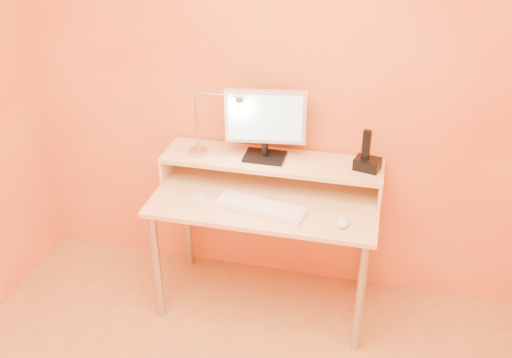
% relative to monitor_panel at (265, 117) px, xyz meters
% --- Properties ---
extents(wall_back, '(3.00, 0.04, 2.50)m').
position_rel_monitor_panel_xyz_m(wall_back, '(0.04, 0.16, 0.13)').
color(wall_back, '#F4A04D').
rests_on(wall_back, floor).
extents(desk_leg_fl, '(0.04, 0.04, 0.69)m').
position_rel_monitor_panel_xyz_m(desk_leg_fl, '(-0.51, -0.41, -0.77)').
color(desk_leg_fl, '#B0B0B8').
rests_on(desk_leg_fl, floor).
extents(desk_leg_fr, '(0.04, 0.04, 0.69)m').
position_rel_monitor_panel_xyz_m(desk_leg_fr, '(0.59, -0.41, -0.77)').
color(desk_leg_fr, '#B0B0B8').
rests_on(desk_leg_fr, floor).
extents(desk_leg_bl, '(0.04, 0.04, 0.69)m').
position_rel_monitor_panel_xyz_m(desk_leg_bl, '(-0.51, 0.09, -0.77)').
color(desk_leg_bl, '#B0B0B8').
rests_on(desk_leg_bl, floor).
extents(desk_leg_br, '(0.04, 0.04, 0.69)m').
position_rel_monitor_panel_xyz_m(desk_leg_br, '(0.59, 0.09, -0.77)').
color(desk_leg_br, '#B0B0B8').
rests_on(desk_leg_br, floor).
extents(desk_lower, '(1.20, 0.60, 0.02)m').
position_rel_monitor_panel_xyz_m(desk_lower, '(0.04, -0.16, -0.41)').
color(desk_lower, '#ECC98B').
rests_on(desk_lower, floor).
extents(shelf_riser_left, '(0.02, 0.30, 0.14)m').
position_rel_monitor_panel_xyz_m(shelf_riser_left, '(-0.55, -0.01, -0.33)').
color(shelf_riser_left, '#ECC98B').
rests_on(shelf_riser_left, desk_lower).
extents(shelf_riser_right, '(0.02, 0.30, 0.14)m').
position_rel_monitor_panel_xyz_m(shelf_riser_right, '(0.63, -0.01, -0.33)').
color(shelf_riser_right, '#ECC98B').
rests_on(shelf_riser_right, desk_lower).
extents(desk_shelf, '(1.20, 0.30, 0.02)m').
position_rel_monitor_panel_xyz_m(desk_shelf, '(0.04, -0.01, -0.25)').
color(desk_shelf, '#ECC98B').
rests_on(desk_shelf, desk_lower).
extents(monitor_foot, '(0.22, 0.16, 0.02)m').
position_rel_monitor_panel_xyz_m(monitor_foot, '(0.00, -0.01, -0.23)').
color(monitor_foot, black).
rests_on(monitor_foot, desk_shelf).
extents(monitor_neck, '(0.04, 0.04, 0.07)m').
position_rel_monitor_panel_xyz_m(monitor_neck, '(0.00, -0.01, -0.19)').
color(monitor_neck, black).
rests_on(monitor_neck, monitor_foot).
extents(monitor_panel, '(0.43, 0.09, 0.29)m').
position_rel_monitor_panel_xyz_m(monitor_panel, '(0.00, 0.00, 0.00)').
color(monitor_panel, silver).
rests_on(monitor_panel, monitor_neck).
extents(monitor_back, '(0.38, 0.06, 0.25)m').
position_rel_monitor_panel_xyz_m(monitor_back, '(0.00, 0.02, 0.00)').
color(monitor_back, black).
rests_on(monitor_back, monitor_panel).
extents(monitor_screen, '(0.39, 0.06, 0.25)m').
position_rel_monitor_panel_xyz_m(monitor_screen, '(0.00, -0.02, 0.00)').
color(monitor_screen, '#A8E5FF').
rests_on(monitor_screen, monitor_panel).
extents(lamp_base, '(0.10, 0.10, 0.02)m').
position_rel_monitor_panel_xyz_m(lamp_base, '(-0.37, -0.04, -0.23)').
color(lamp_base, '#B0B0B8').
rests_on(lamp_base, desk_shelf).
extents(lamp_post, '(0.01, 0.01, 0.33)m').
position_rel_monitor_panel_xyz_m(lamp_post, '(-0.37, -0.04, -0.05)').
color(lamp_post, '#B0B0B8').
rests_on(lamp_post, lamp_base).
extents(lamp_arm, '(0.24, 0.01, 0.01)m').
position_rel_monitor_panel_xyz_m(lamp_arm, '(-0.25, -0.04, 0.12)').
color(lamp_arm, '#B0B0B8').
rests_on(lamp_arm, lamp_post).
extents(lamp_head, '(0.04, 0.04, 0.03)m').
position_rel_monitor_panel_xyz_m(lamp_head, '(-0.13, -0.04, 0.10)').
color(lamp_head, '#B0B0B8').
rests_on(lamp_head, lamp_arm).
extents(lamp_bulb, '(0.03, 0.03, 0.00)m').
position_rel_monitor_panel_xyz_m(lamp_bulb, '(-0.13, -0.04, 0.09)').
color(lamp_bulb, '#FFEAC6').
rests_on(lamp_bulb, lamp_head).
extents(phone_dock, '(0.15, 0.13, 0.06)m').
position_rel_monitor_panel_xyz_m(phone_dock, '(0.55, -0.01, -0.21)').
color(phone_dock, black).
rests_on(phone_dock, desk_shelf).
extents(phone_handset, '(0.04, 0.03, 0.16)m').
position_rel_monitor_panel_xyz_m(phone_handset, '(0.53, -0.01, -0.10)').
color(phone_handset, black).
rests_on(phone_handset, phone_dock).
extents(phone_led, '(0.01, 0.00, 0.04)m').
position_rel_monitor_panel_xyz_m(phone_led, '(0.59, -0.06, -0.21)').
color(phone_led, '#1766FC').
rests_on(phone_led, phone_dock).
extents(keyboard, '(0.49, 0.24, 0.02)m').
position_rel_monitor_panel_xyz_m(keyboard, '(0.04, -0.28, -0.39)').
color(keyboard, white).
rests_on(keyboard, desk_lower).
extents(mouse, '(0.06, 0.11, 0.03)m').
position_rel_monitor_panel_xyz_m(mouse, '(0.46, -0.32, -0.38)').
color(mouse, white).
rests_on(mouse, desk_lower).
extents(remote_control, '(0.06, 0.17, 0.02)m').
position_rel_monitor_panel_xyz_m(remote_control, '(-0.31, -0.31, -0.39)').
color(remote_control, white).
rests_on(remote_control, desk_lower).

